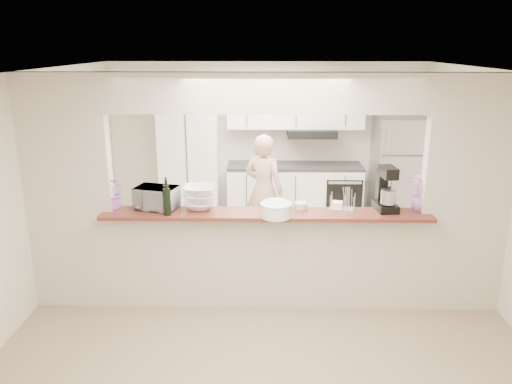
{
  "coord_description": "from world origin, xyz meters",
  "views": [
    {
      "loc": [
        -0.0,
        -4.93,
        2.76
      ],
      "look_at": [
        -0.11,
        0.3,
        1.2
      ],
      "focal_mm": 35.0,
      "sensor_mm": 36.0,
      "label": 1
    }
  ],
  "objects_px": {
    "refrigerator": "(398,172)",
    "toaster_oven": "(157,198)",
    "stand_mixer": "(386,190)",
    "person": "(264,191)"
  },
  "relations": [
    {
      "from": "refrigerator",
      "to": "toaster_oven",
      "type": "distance_m",
      "value": 4.14
    },
    {
      "from": "refrigerator",
      "to": "stand_mixer",
      "type": "distance_m",
      "value": 2.74
    },
    {
      "from": "refrigerator",
      "to": "stand_mixer",
      "type": "height_order",
      "value": "refrigerator"
    },
    {
      "from": "stand_mixer",
      "to": "person",
      "type": "relative_size",
      "value": 0.3
    },
    {
      "from": "person",
      "to": "toaster_oven",
      "type": "bearing_deg",
      "value": 83.13
    },
    {
      "from": "refrigerator",
      "to": "toaster_oven",
      "type": "height_order",
      "value": "refrigerator"
    },
    {
      "from": "refrigerator",
      "to": "toaster_oven",
      "type": "relative_size",
      "value": 3.98
    },
    {
      "from": "refrigerator",
      "to": "person",
      "type": "xyz_separation_m",
      "value": [
        -2.08,
        -0.91,
        -0.06
      ]
    },
    {
      "from": "person",
      "to": "refrigerator",
      "type": "bearing_deg",
      "value": -129.87
    },
    {
      "from": "toaster_oven",
      "to": "refrigerator",
      "type": "bearing_deg",
      "value": 53.24
    }
  ]
}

